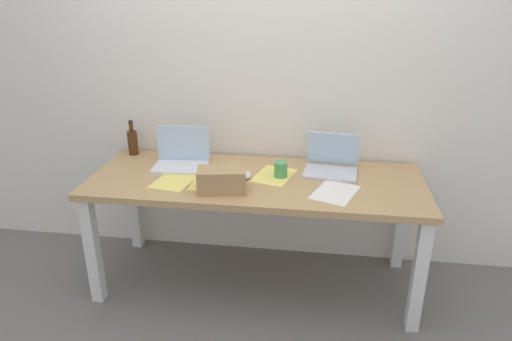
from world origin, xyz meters
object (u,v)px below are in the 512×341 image
Objects in this scene: desk at (256,191)px; beer_bottle at (133,142)px; cardboard_box at (222,180)px; coffee_mug at (281,170)px; laptop_left at (181,158)px; laptop_right at (331,164)px; computer_mouse at (246,175)px.

beer_bottle is at bearing 161.35° from desk.
cardboard_box reaches higher than coffee_mug.
laptop_left is at bearing 172.39° from coffee_mug.
laptop_right reaches higher than cardboard_box.
laptop_left reaches higher than computer_mouse.
laptop_right is at bearing 9.78° from computer_mouse.
laptop_left reaches higher than laptop_right.
laptop_left is 0.47m from cardboard_box.
beer_bottle is (-1.34, 0.14, 0.04)m from laptop_right.
laptop_right is at bearing 30.77° from cardboard_box.
computer_mouse is 0.37× the size of cardboard_box.
laptop_left is 3.50× the size of computer_mouse.
beer_bottle is at bearing 174.19° from laptop_right.
desk is 0.20m from coffee_mug.
computer_mouse is (-0.06, 0.00, 0.10)m from desk.
coffee_mug is at bearing 16.08° from desk.
beer_bottle reaches higher than laptop_right.
beer_bottle reaches higher than computer_mouse.
cardboard_box is at bearing -34.60° from beer_bottle.
coffee_mug is (0.20, 0.04, 0.03)m from computer_mouse.
desk is at bearing -14.37° from laptop_left.
computer_mouse is at bearing -162.31° from laptop_right.
coffee_mug reaches higher than desk.
beer_bottle is (-0.89, 0.30, 0.18)m from desk.
coffee_mug is at bearing -14.04° from beer_bottle.
coffee_mug is at bearing 2.71° from computer_mouse.
beer_bottle is (-0.39, 0.17, 0.04)m from laptop_left.
laptop_left is 1.47× the size of beer_bottle.
computer_mouse is 0.23m from cardboard_box.
laptop_right is 3.58× the size of coffee_mug.
laptop_right is (0.94, 0.04, -0.01)m from laptop_left.
laptop_left reaches higher than beer_bottle.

